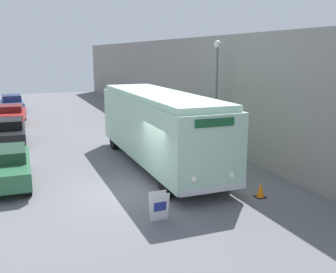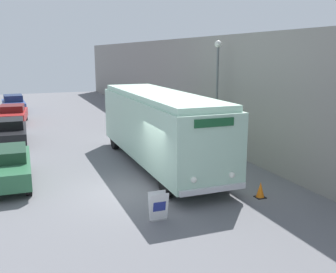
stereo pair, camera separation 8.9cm
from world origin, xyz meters
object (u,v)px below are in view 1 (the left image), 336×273
(vintage_bus, at_px, (159,125))
(parked_car_far, at_px, (11,114))
(parked_car_distant, at_px, (12,103))
(sign_board, at_px, (159,207))
(streetlamp, at_px, (217,80))
(parked_car_mid, at_px, (8,131))
(traffic_cone, at_px, (261,190))
(parked_car_near, at_px, (6,166))

(vintage_bus, bearing_deg, parked_car_far, 114.19)
(parked_car_distant, bearing_deg, sign_board, -83.99)
(streetlamp, height_order, parked_car_mid, streetlamp)
(parked_car_far, xyz_separation_m, traffic_cone, (8.40, -19.52, -0.44))
(parked_car_far, bearing_deg, vintage_bus, -60.90)
(sign_board, height_order, parked_car_far, parked_car_far)
(parked_car_near, height_order, parked_car_mid, parked_car_near)
(sign_board, bearing_deg, vintage_bus, 69.72)
(streetlamp, height_order, traffic_cone, streetlamp)
(sign_board, bearing_deg, parked_car_near, 129.59)
(parked_car_far, distance_m, parked_car_distant, 6.41)
(sign_board, distance_m, parked_car_distant, 26.73)
(streetlamp, xyz_separation_m, traffic_cone, (-1.63, -6.53, -3.53))
(parked_car_mid, relative_size, traffic_cone, 7.47)
(streetlamp, xyz_separation_m, parked_car_far, (-10.03, 12.99, -3.09))
(parked_car_mid, xyz_separation_m, parked_car_far, (0.16, 6.75, -0.00))
(parked_car_near, bearing_deg, vintage_bus, 3.89)
(streetlamp, height_order, parked_car_far, streetlamp)
(vintage_bus, height_order, parked_car_mid, vintage_bus)
(vintage_bus, distance_m, streetlamp, 4.29)
(vintage_bus, relative_size, sign_board, 11.87)
(vintage_bus, xyz_separation_m, parked_car_near, (-6.63, -0.31, -1.15))
(sign_board, relative_size, parked_car_near, 0.20)
(parked_car_mid, bearing_deg, parked_car_far, 89.89)
(parked_car_distant, distance_m, traffic_cone, 27.23)
(vintage_bus, xyz_separation_m, parked_car_mid, (-6.56, 7.49, -1.19))
(streetlamp, relative_size, parked_car_mid, 1.31)
(streetlamp, bearing_deg, traffic_cone, -104.04)
(parked_car_far, distance_m, traffic_cone, 21.26)
(sign_board, height_order, parked_car_mid, parked_car_mid)
(sign_board, relative_size, parked_car_far, 0.20)
(sign_board, bearing_deg, parked_car_distant, 98.95)
(streetlamp, relative_size, parked_car_far, 1.25)
(parked_car_mid, xyz_separation_m, traffic_cone, (8.56, -12.77, -0.44))
(vintage_bus, distance_m, parked_car_distant, 21.61)
(parked_car_near, relative_size, parked_car_far, 0.99)
(sign_board, xyz_separation_m, parked_car_distant, (-4.16, 26.40, 0.33))
(traffic_cone, bearing_deg, parked_car_near, 150.08)
(parked_car_distant, height_order, traffic_cone, parked_car_distant)
(vintage_bus, relative_size, parked_car_distant, 2.29)
(sign_board, bearing_deg, parked_car_far, 102.05)
(parked_car_mid, xyz_separation_m, parked_car_distant, (0.27, 13.16, 0.04))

